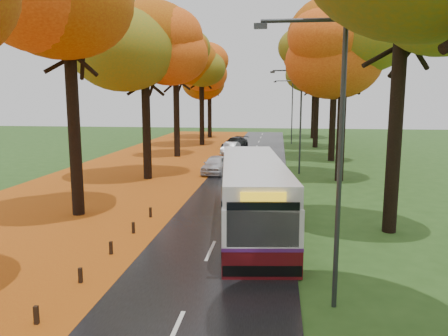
% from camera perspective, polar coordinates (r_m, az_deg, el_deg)
% --- Properties ---
extents(road, '(6.50, 90.00, 0.04)m').
position_cam_1_polar(road, '(29.69, 2.09, -2.21)').
color(road, black).
rests_on(road, ground).
extents(centre_line, '(0.12, 90.00, 0.01)m').
position_cam_1_polar(centre_line, '(29.69, 2.09, -2.16)').
color(centre_line, silver).
rests_on(centre_line, road).
extents(leaf_verge, '(12.00, 90.00, 0.02)m').
position_cam_1_polar(leaf_verge, '(31.75, -14.32, -1.76)').
color(leaf_verge, '#9A390E').
rests_on(leaf_verge, ground).
extents(leaf_drift, '(0.90, 90.00, 0.01)m').
position_cam_1_polar(leaf_drift, '(30.10, -3.71, -2.02)').
color(leaf_drift, '#B45D12').
rests_on(leaf_drift, road).
extents(trees_left, '(9.20, 74.00, 13.88)m').
position_cam_1_polar(trees_left, '(32.73, -10.58, 15.45)').
color(trees_left, black).
rests_on(trees_left, ground).
extents(trees_right, '(9.30, 74.20, 13.96)m').
position_cam_1_polar(trees_right, '(31.48, 16.21, 15.78)').
color(trees_right, black).
rests_on(trees_right, ground).
extents(streetlamp_near, '(2.45, 0.18, 8.00)m').
position_cam_1_polar(streetlamp_near, '(12.14, 13.84, 3.24)').
color(streetlamp_near, '#333538').
rests_on(streetlamp_near, ground).
extents(streetlamp_mid, '(2.45, 0.18, 8.00)m').
position_cam_1_polar(streetlamp_mid, '(34.04, 9.57, 7.11)').
color(streetlamp_mid, '#333538').
rests_on(streetlamp_mid, ground).
extents(streetlamp_far, '(2.45, 0.18, 8.00)m').
position_cam_1_polar(streetlamp_far, '(56.02, 8.64, 7.94)').
color(streetlamp_far, '#333538').
rests_on(streetlamp_far, ground).
extents(bus, '(4.01, 11.89, 3.07)m').
position_cam_1_polar(bus, '(19.75, 3.73, -3.27)').
color(bus, '#4F0C10').
rests_on(bus, road).
extents(car_white, '(2.01, 4.23, 1.39)m').
position_cam_1_polar(car_white, '(33.88, -1.11, 0.46)').
color(car_white, silver).
rests_on(car_white, road).
extents(car_silver, '(1.84, 3.92, 1.24)m').
position_cam_1_polar(car_silver, '(45.35, 0.88, 2.61)').
color(car_silver, gray).
rests_on(car_silver, road).
extents(car_dark, '(3.15, 4.97, 1.34)m').
position_cam_1_polar(car_dark, '(49.78, 1.44, 3.26)').
color(car_dark, black).
rests_on(car_dark, road).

